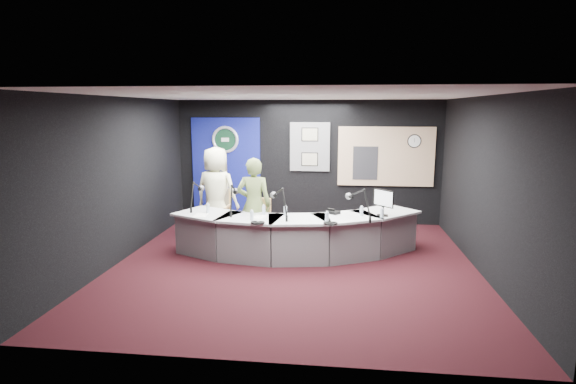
# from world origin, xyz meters

# --- Properties ---
(ground) EXTENTS (6.00, 6.00, 0.00)m
(ground) POSITION_xyz_m (0.00, 0.00, 0.00)
(ground) COLOR black
(ground) RESTS_ON ground
(ceiling) EXTENTS (6.00, 6.00, 0.02)m
(ceiling) POSITION_xyz_m (0.00, 0.00, 2.80)
(ceiling) COLOR silver
(ceiling) RESTS_ON ground
(wall_back) EXTENTS (6.00, 0.02, 2.80)m
(wall_back) POSITION_xyz_m (0.00, 3.00, 1.40)
(wall_back) COLOR black
(wall_back) RESTS_ON ground
(wall_front) EXTENTS (6.00, 0.02, 2.80)m
(wall_front) POSITION_xyz_m (0.00, -3.00, 1.40)
(wall_front) COLOR black
(wall_front) RESTS_ON ground
(wall_left) EXTENTS (0.02, 6.00, 2.80)m
(wall_left) POSITION_xyz_m (-3.00, 0.00, 1.40)
(wall_left) COLOR black
(wall_left) RESTS_ON ground
(wall_right) EXTENTS (0.02, 6.00, 2.80)m
(wall_right) POSITION_xyz_m (3.00, 0.00, 1.40)
(wall_right) COLOR black
(wall_right) RESTS_ON ground
(broadcast_desk) EXTENTS (4.50, 1.90, 0.75)m
(broadcast_desk) POSITION_xyz_m (-0.05, 0.55, 0.38)
(broadcast_desk) COLOR #B5B8BA
(broadcast_desk) RESTS_ON ground
(backdrop_panel) EXTENTS (1.60, 0.05, 2.30)m
(backdrop_panel) POSITION_xyz_m (-1.90, 2.97, 1.25)
(backdrop_panel) COLOR navy
(backdrop_panel) RESTS_ON wall_back
(agency_seal) EXTENTS (0.63, 0.07, 0.63)m
(agency_seal) POSITION_xyz_m (-1.90, 2.93, 1.90)
(agency_seal) COLOR silver
(agency_seal) RESTS_ON backdrop_panel
(seal_center) EXTENTS (0.48, 0.01, 0.48)m
(seal_center) POSITION_xyz_m (-1.90, 2.94, 1.90)
(seal_center) COLOR #0E331E
(seal_center) RESTS_ON backdrop_panel
(pinboard) EXTENTS (0.90, 0.04, 1.10)m
(pinboard) POSITION_xyz_m (0.05, 2.97, 1.75)
(pinboard) COLOR slate
(pinboard) RESTS_ON wall_back
(framed_photo_upper) EXTENTS (0.34, 0.02, 0.27)m
(framed_photo_upper) POSITION_xyz_m (0.05, 2.94, 2.03)
(framed_photo_upper) COLOR gray
(framed_photo_upper) RESTS_ON pinboard
(framed_photo_lower) EXTENTS (0.34, 0.02, 0.27)m
(framed_photo_lower) POSITION_xyz_m (0.05, 2.94, 1.47)
(framed_photo_lower) COLOR gray
(framed_photo_lower) RESTS_ON pinboard
(booth_window_frame) EXTENTS (2.12, 0.06, 1.32)m
(booth_window_frame) POSITION_xyz_m (1.75, 2.97, 1.55)
(booth_window_frame) COLOR tan
(booth_window_frame) RESTS_ON wall_back
(booth_glow) EXTENTS (2.00, 0.02, 1.20)m
(booth_glow) POSITION_xyz_m (1.75, 2.96, 1.55)
(booth_glow) COLOR beige
(booth_glow) RESTS_ON booth_window_frame
(equipment_rack) EXTENTS (0.55, 0.02, 0.75)m
(equipment_rack) POSITION_xyz_m (1.30, 2.94, 1.40)
(equipment_rack) COLOR black
(equipment_rack) RESTS_ON booth_window_frame
(wall_clock) EXTENTS (0.28, 0.01, 0.28)m
(wall_clock) POSITION_xyz_m (2.35, 2.94, 1.90)
(wall_clock) COLOR white
(wall_clock) RESTS_ON booth_window_frame
(armchair_left) EXTENTS (0.60, 0.60, 1.00)m
(armchair_left) POSITION_xyz_m (-1.76, 1.56, 0.50)
(armchair_left) COLOR tan
(armchair_left) RESTS_ON ground
(armchair_right) EXTENTS (0.58, 0.58, 0.85)m
(armchair_right) POSITION_xyz_m (-0.82, 0.71, 0.43)
(armchair_right) COLOR tan
(armchair_right) RESTS_ON ground
(draped_jacket) EXTENTS (0.51, 0.13, 0.70)m
(draped_jacket) POSITION_xyz_m (-1.79, 1.81, 0.62)
(draped_jacket) COLOR gray
(draped_jacket) RESTS_ON armchair_left
(person_man) EXTENTS (1.00, 0.76, 1.85)m
(person_man) POSITION_xyz_m (-1.76, 1.56, 0.92)
(person_man) COLOR #EAEBBC
(person_man) RESTS_ON ground
(person_woman) EXTENTS (0.63, 0.42, 1.73)m
(person_woman) POSITION_xyz_m (-0.82, 0.71, 0.87)
(person_woman) COLOR #60713B
(person_woman) RESTS_ON ground
(computer_monitor) EXTENTS (0.29, 0.30, 0.27)m
(computer_monitor) POSITION_xyz_m (1.49, 0.58, 1.07)
(computer_monitor) COLOR black
(computer_monitor) RESTS_ON broadcast_desk
(desk_phone) EXTENTS (0.26, 0.25, 0.05)m
(desk_phone) POSITION_xyz_m (0.64, 0.65, 0.78)
(desk_phone) COLOR black
(desk_phone) RESTS_ON broadcast_desk
(headphones_near) EXTENTS (0.20, 0.20, 0.03)m
(headphones_near) POSITION_xyz_m (0.60, -0.11, 0.77)
(headphones_near) COLOR black
(headphones_near) RESTS_ON broadcast_desk
(headphones_far) EXTENTS (0.20, 0.20, 0.03)m
(headphones_far) POSITION_xyz_m (-0.58, -0.20, 0.77)
(headphones_far) COLOR black
(headphones_far) RESTS_ON broadcast_desk
(paper_stack) EXTENTS (0.23, 0.33, 0.00)m
(paper_stack) POSITION_xyz_m (-1.69, 0.26, 0.75)
(paper_stack) COLOR white
(paper_stack) RESTS_ON broadcast_desk
(notepad) EXTENTS (0.24, 0.30, 0.00)m
(notepad) POSITION_xyz_m (-0.65, 0.26, 0.75)
(notepad) COLOR white
(notepad) RESTS_ON broadcast_desk
(boom_mic_a) EXTENTS (0.16, 0.74, 0.60)m
(boom_mic_a) POSITION_xyz_m (-1.91, 0.75, 1.05)
(boom_mic_a) COLOR black
(boom_mic_a) RESTS_ON broadcast_desk
(boom_mic_b) EXTENTS (0.17, 0.74, 0.60)m
(boom_mic_b) POSITION_xyz_m (-1.15, 0.50, 1.05)
(boom_mic_b) COLOR black
(boom_mic_b) RESTS_ON broadcast_desk
(boom_mic_c) EXTENTS (0.42, 0.66, 0.60)m
(boom_mic_c) POSITION_xyz_m (-0.28, 0.27, 1.05)
(boom_mic_c) COLOR black
(boom_mic_c) RESTS_ON broadcast_desk
(boom_mic_d) EXTENTS (0.47, 0.63, 0.60)m
(boom_mic_d) POSITION_xyz_m (1.07, 0.33, 1.05)
(boom_mic_d) COLOR black
(boom_mic_d) RESTS_ON broadcast_desk
(water_bottles) EXTENTS (3.14, 0.59, 0.18)m
(water_bottles) POSITION_xyz_m (-0.07, 0.28, 0.84)
(water_bottles) COLOR silver
(water_bottles) RESTS_ON broadcast_desk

